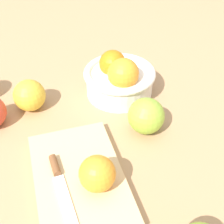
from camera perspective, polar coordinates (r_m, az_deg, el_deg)
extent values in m
plane|color=tan|center=(0.63, -7.78, -7.80)|extent=(2.40, 2.40, 0.00)
cylinder|color=white|center=(0.76, 1.67, 5.54)|extent=(0.17, 0.17, 0.06)
torus|color=white|center=(0.74, 1.71, 7.41)|extent=(0.18, 0.18, 0.02)
sphere|color=orange|center=(0.71, 2.43, 7.28)|extent=(0.07, 0.07, 0.07)
sphere|color=orange|center=(0.75, 0.38, 9.20)|extent=(0.07, 0.07, 0.07)
cube|color=#DBB77F|center=(0.57, -5.89, -12.34)|extent=(0.27, 0.18, 0.02)
sphere|color=orange|center=(0.52, -2.41, -11.50)|extent=(0.06, 0.06, 0.06)
cube|color=silver|center=(0.53, -8.44, -16.30)|extent=(0.11, 0.04, 0.00)
cylinder|color=brown|center=(0.58, -10.41, -9.85)|extent=(0.05, 0.02, 0.01)
sphere|color=gold|center=(0.73, -15.08, 3.10)|extent=(0.08, 0.08, 0.08)
sphere|color=#8EB738|center=(0.65, 6.79, -0.70)|extent=(0.08, 0.08, 0.08)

